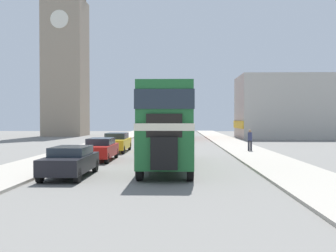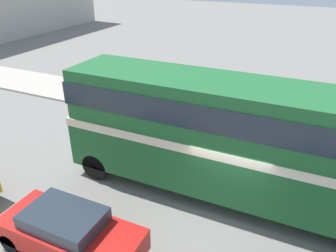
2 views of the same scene
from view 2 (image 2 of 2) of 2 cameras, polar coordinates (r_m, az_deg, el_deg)
ground_plane at (r=11.76m, az=10.38°, el=-13.79°), size 120.00×120.00×0.00m
sidewalk_right at (r=17.37m, az=16.36°, el=0.07°), size 3.50×120.00×0.12m
double_decker_bus at (r=10.96m, az=9.34°, el=-0.92°), size 2.46×11.14×4.26m
car_parked_mid at (r=10.08m, az=-16.71°, el=-17.28°), size 1.66×4.19×1.42m
pedestrian_walking at (r=20.49m, az=-11.04°, el=7.85°), size 0.34×0.34×1.67m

